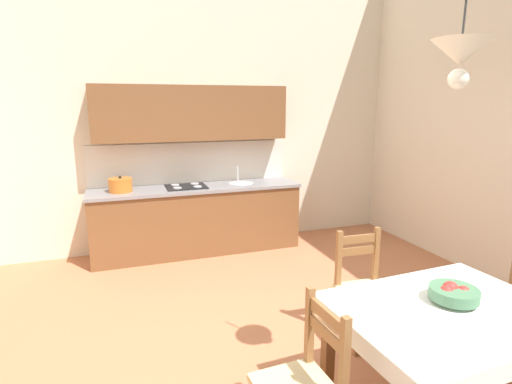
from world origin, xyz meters
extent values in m
cube|color=#B7704C|center=(0.00, 0.00, -0.05)|extent=(6.18, 6.29, 0.10)
cube|color=silver|center=(0.00, 2.90, 2.13)|extent=(6.18, 0.12, 4.26)
cube|color=brown|center=(-0.16, 2.53, 0.43)|extent=(2.72, 0.60, 0.86)
cube|color=gray|center=(-0.16, 2.52, 0.88)|extent=(2.75, 0.63, 0.04)
cube|color=silver|center=(-0.16, 2.83, 1.18)|extent=(2.72, 0.01, 0.55)
cube|color=brown|center=(-0.16, 2.66, 1.85)|extent=(2.50, 0.34, 0.70)
cube|color=black|center=(-0.16, 2.26, 0.04)|extent=(2.68, 0.02, 0.09)
cylinder|color=silver|center=(0.45, 2.53, 0.90)|extent=(0.34, 0.34, 0.02)
cylinder|color=silver|center=(0.45, 2.67, 1.01)|extent=(0.02, 0.02, 0.22)
cube|color=black|center=(-0.30, 2.53, 0.91)|extent=(0.52, 0.42, 0.01)
cylinder|color=silver|center=(-0.43, 2.43, 0.92)|extent=(0.11, 0.11, 0.01)
cylinder|color=silver|center=(-0.17, 2.43, 0.92)|extent=(0.11, 0.11, 0.01)
cylinder|color=silver|center=(-0.43, 2.63, 0.92)|extent=(0.11, 0.11, 0.01)
cylinder|color=silver|center=(-0.17, 2.63, 0.92)|extent=(0.11, 0.11, 0.01)
cylinder|color=orange|center=(-1.12, 2.51, 0.98)|extent=(0.28, 0.28, 0.15)
cylinder|color=orange|center=(-1.12, 2.51, 1.06)|extent=(0.29, 0.29, 0.02)
sphere|color=black|center=(-1.12, 2.51, 1.08)|extent=(0.04, 0.04, 0.04)
cube|color=brown|center=(0.70, -0.92, 0.74)|extent=(1.32, 1.00, 0.02)
cube|color=brown|center=(0.11, -0.54, 0.36)|extent=(0.07, 0.07, 0.73)
cube|color=brown|center=(1.26, -0.48, 0.36)|extent=(0.07, 0.07, 0.73)
cube|color=white|center=(0.70, -0.92, 0.75)|extent=(1.38, 1.07, 0.00)
cube|color=white|center=(0.68, -0.42, 0.69)|extent=(1.33, 0.07, 0.12)
cube|color=white|center=(0.04, -0.95, 0.69)|extent=(0.06, 1.00, 0.12)
cube|color=olive|center=(1.56, -0.68, 0.46)|extent=(0.05, 0.05, 0.93)
cube|color=olive|center=(-0.13, -0.72, 0.46)|extent=(0.05, 0.05, 0.93)
cube|color=olive|center=(-0.12, -0.90, 0.84)|extent=(0.04, 0.32, 0.07)
cube|color=olive|center=(-0.12, -0.90, 0.74)|extent=(0.04, 0.32, 0.07)
cube|color=#D1BC89|center=(0.75, -0.03, 0.43)|extent=(0.44, 0.44, 0.04)
cube|color=olive|center=(0.92, -0.22, 0.21)|extent=(0.05, 0.05, 0.41)
cube|color=olive|center=(0.56, -0.20, 0.21)|extent=(0.05, 0.05, 0.41)
cube|color=olive|center=(0.94, 0.14, 0.46)|extent=(0.05, 0.05, 0.93)
cube|color=olive|center=(0.58, 0.16, 0.46)|extent=(0.05, 0.05, 0.93)
cube|color=olive|center=(0.76, 0.15, 0.84)|extent=(0.32, 0.04, 0.07)
cube|color=olive|center=(0.76, 0.15, 0.74)|extent=(0.32, 0.04, 0.07)
cylinder|color=#4C7F5B|center=(0.79, -0.87, 0.77)|extent=(0.17, 0.17, 0.02)
cylinder|color=#4C7F5B|center=(0.79, -0.87, 0.81)|extent=(0.30, 0.30, 0.07)
sphere|color=red|center=(0.74, -0.86, 0.82)|extent=(0.09, 0.09, 0.09)
sphere|color=red|center=(0.85, -0.89, 0.82)|extent=(0.08, 0.08, 0.08)
sphere|color=red|center=(0.79, -0.84, 0.83)|extent=(0.10, 0.10, 0.10)
cone|color=silver|center=(0.65, -0.87, 2.25)|extent=(0.32, 0.32, 0.14)
sphere|color=white|center=(0.65, -0.87, 2.11)|extent=(0.11, 0.11, 0.11)
camera|label=1|loc=(-1.15, -2.66, 1.98)|focal=28.39mm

